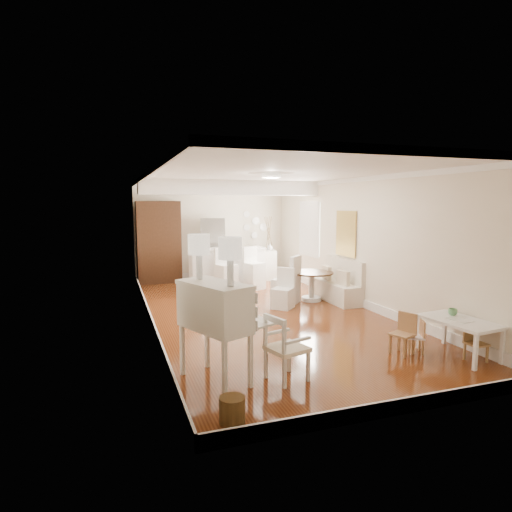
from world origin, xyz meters
TOP-DOWN VIEW (x-y plane):
  - room at (0.04, 0.32)m, footprint 9.00×9.04m
  - secretary_bureau at (-1.70, -2.99)m, footprint 1.31×1.32m
  - gustavian_armchair at (-0.83, -3.25)m, footprint 0.61×0.61m
  - wicker_basket at (-1.78, -4.06)m, footprint 0.30×0.30m
  - kids_table at (1.90, -3.28)m, footprint 0.77×1.15m
  - kids_chair_a at (1.16, -2.95)m, footprint 0.39×0.39m
  - kids_chair_b at (1.38, -2.97)m, footprint 0.33×0.33m
  - kids_chair_c at (1.97, -3.54)m, footprint 0.26×0.26m
  - banquette at (1.99, 0.50)m, footprint 0.52×1.60m
  - dining_table at (1.46, 0.68)m, footprint 1.30×1.30m
  - slip_chair_near at (0.56, 0.24)m, footprint 0.59×0.59m
  - slip_chair_far at (0.82, 0.68)m, footprint 0.74×0.74m
  - breakfast_counter at (0.10, 3.10)m, footprint 2.05×0.65m
  - bar_stool_left at (-0.14, 2.30)m, footprint 0.57×0.57m
  - bar_stool_right at (0.66, 2.42)m, footprint 0.57×0.57m
  - pantry_cabinet at (-1.60, 4.18)m, footprint 1.20×0.60m
  - fridge at (0.30, 4.15)m, footprint 0.75×0.65m
  - sideboard at (1.56, 3.75)m, footprint 0.63×0.97m
  - pencil_cup at (1.99, -3.05)m, footprint 0.16×0.16m
  - branch_vase at (1.59, 3.74)m, footprint 0.19×0.19m

SIDE VIEW (x-z plane):
  - wicker_basket at x=-1.78m, z-range 0.00..0.27m
  - kids_chair_b at x=1.38m, z-range 0.00..0.51m
  - kids_chair_c at x=1.97m, z-range 0.00..0.53m
  - kids_table at x=1.90m, z-range 0.00..0.54m
  - kids_chair_a at x=1.16m, z-range 0.00..0.63m
  - dining_table at x=1.46m, z-range 0.00..0.68m
  - gustavian_armchair at x=-0.83m, z-range 0.00..0.86m
  - slip_chair_near at x=0.56m, z-range 0.00..0.86m
  - sideboard at x=1.56m, z-range 0.00..0.86m
  - banquette at x=1.99m, z-range 0.00..0.98m
  - breakfast_counter at x=0.10m, z-range 0.00..1.03m
  - slip_chair_far at x=0.82m, z-range 0.00..1.08m
  - bar_stool_right at x=0.66m, z-range 0.00..1.10m
  - bar_stool_left at x=-0.14m, z-range 0.00..1.12m
  - pencil_cup at x=1.99m, z-range 0.54..0.65m
  - secretary_bureau at x=-1.70m, z-range 0.00..1.27m
  - fridge at x=0.30m, z-range 0.00..1.80m
  - branch_vase at x=1.59m, z-range 0.86..1.05m
  - pantry_cabinet at x=-1.60m, z-range 0.00..2.30m
  - room at x=0.04m, z-range 0.57..3.39m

